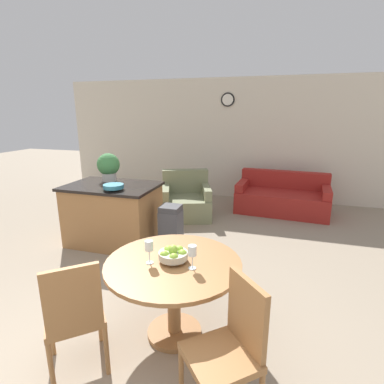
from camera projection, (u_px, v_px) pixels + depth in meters
The scene contains 13 objects.
wall_back at pixel (226, 139), 6.89m from camera, with size 8.00×0.09×2.70m.
dining_table at pixel (174, 279), 2.60m from camera, with size 1.17×1.17×0.73m.
dining_chair_near_left at pixel (74, 313), 2.21m from camera, with size 0.59×0.59×0.96m.
dining_chair_near_right at pixel (231, 343), 1.92m from camera, with size 0.59×0.59×0.96m.
fruit_bowl at pixel (173, 254), 2.54m from camera, with size 0.25×0.25×0.15m.
wine_glass_left at pixel (149, 247), 2.49m from camera, with size 0.07×0.07×0.20m.
wine_glass_right at pixel (192, 252), 2.41m from camera, with size 0.07×0.07×0.20m.
kitchen_island at pixel (113, 214), 4.55m from camera, with size 1.34×0.89×0.92m.
teal_bowl at pixel (113, 186), 4.14m from camera, with size 0.28×0.28×0.08m.
potted_plant at pixel (108, 166), 4.63m from camera, with size 0.35×0.35×0.43m.
trash_bin at pixel (171, 229), 4.31m from camera, with size 0.29×0.29×0.68m.
couch at pixel (282, 198), 6.04m from camera, with size 1.82×1.05×0.78m.
armchair at pixel (186, 201), 5.78m from camera, with size 1.15×1.16×0.86m.
Camera 1 is at (1.24, -1.23, 1.97)m, focal length 28.00 mm.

